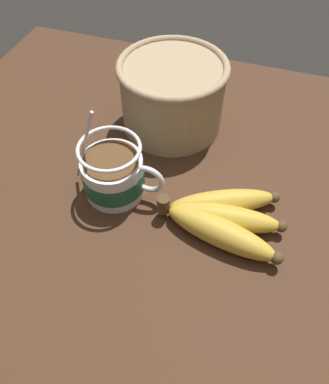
% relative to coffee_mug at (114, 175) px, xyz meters
% --- Properties ---
extents(table, '(0.96, 0.96, 0.03)m').
position_rel_coffee_mug_xyz_m(table, '(0.07, -0.03, -0.05)').
color(table, '#422819').
rests_on(table, ground).
extents(coffee_mug, '(0.16, 0.10, 0.16)m').
position_rel_coffee_mug_xyz_m(coffee_mug, '(0.00, 0.00, 0.00)').
color(coffee_mug, silver).
rests_on(coffee_mug, table).
extents(banana_bunch, '(0.20, 0.15, 0.04)m').
position_rel_coffee_mug_xyz_m(banana_bunch, '(0.18, -0.02, -0.02)').
color(banana_bunch, '#4C381E').
rests_on(banana_bunch, table).
extents(woven_basket, '(0.20, 0.20, 0.13)m').
position_rel_coffee_mug_xyz_m(woven_basket, '(0.04, 0.19, 0.03)').
color(woven_basket, tan).
rests_on(woven_basket, table).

